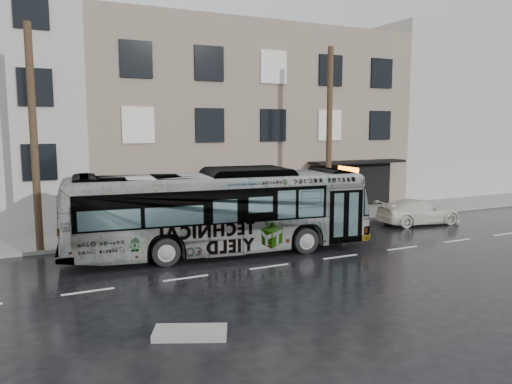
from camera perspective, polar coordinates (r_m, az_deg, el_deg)
ground at (r=20.80m, az=-1.70°, el=-6.81°), size 120.00×120.00×0.00m
sidewalk at (r=25.22m, az=-6.30°, el=-4.12°), size 90.00×3.60×0.15m
building_taupe at (r=33.79m, az=-2.87°, el=8.13°), size 20.00×12.00×11.00m
building_filler at (r=44.80m, az=20.33°, el=8.17°), size 18.00×12.00×12.00m
utility_pole_front at (r=26.23m, az=8.35°, el=6.36°), size 0.30×0.30×9.00m
utility_pole_rear at (r=21.70m, az=-24.05°, el=5.56°), size 0.30×0.30×9.00m
sign_post at (r=27.13m, az=10.14°, el=-0.63°), size 0.06×0.06×2.40m
bus at (r=20.29m, az=-4.22°, el=-2.20°), size 12.66×4.31×3.46m
white_sedan at (r=27.75m, az=18.06°, el=-2.16°), size 4.72×2.38×1.32m
slush_pile at (r=12.89m, az=-7.53°, el=-15.66°), size 1.97×1.47×0.18m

